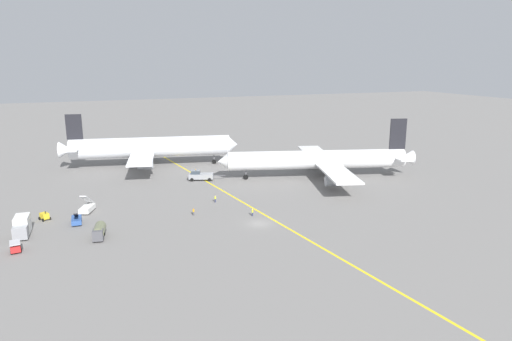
% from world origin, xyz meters
% --- Properties ---
extents(ground_plane, '(600.00, 600.00, 0.00)m').
position_xyz_m(ground_plane, '(0.00, 0.00, 0.00)').
color(ground_plane, slate).
extents(taxiway_stripe, '(16.21, 119.03, 0.01)m').
position_xyz_m(taxiway_stripe, '(2.21, 10.00, 0.00)').
color(taxiway_stripe, yellow).
rests_on(taxiway_stripe, ground).
extents(airliner_at_gate_left, '(51.18, 42.91, 15.81)m').
position_xyz_m(airliner_at_gate_left, '(-11.61, 57.46, 5.66)').
color(airliner_at_gate_left, white).
rests_on(airliner_at_gate_left, ground).
extents(airliner_being_pushed, '(51.84, 45.38, 15.56)m').
position_xyz_m(airliner_being_pushed, '(28.02, 27.38, 4.84)').
color(airliner_being_pushed, white).
rests_on(airliner_being_pushed, ground).
extents(pushback_tug, '(9.42, 4.66, 2.94)m').
position_xyz_m(pushback_tug, '(-2.11, 36.26, 1.25)').
color(pushback_tug, gray).
rests_on(pushback_tug, ground).
extents(gse_fuel_bowser_stubby, '(2.69, 5.15, 2.40)m').
position_xyz_m(gse_fuel_bowser_stubby, '(-29.04, 3.27, 1.33)').
color(gse_fuel_bowser_stubby, '#666B4C').
rests_on(gse_fuel_bowser_stubby, ground).
extents(gse_catering_truck_tall, '(2.70, 5.96, 3.50)m').
position_xyz_m(gse_catering_truck_tall, '(-41.76, 9.47, 1.76)').
color(gse_catering_truck_tall, gray).
rests_on(gse_catering_truck_tall, ground).
extents(gse_baggage_cart_trailing, '(1.92, 2.91, 1.71)m').
position_xyz_m(gse_baggage_cart_trailing, '(-42.17, 2.00, 0.86)').
color(gse_baggage_cart_trailing, red).
rests_on(gse_baggage_cart_trailing, ground).
extents(gse_gpu_cart_small, '(2.39, 2.60, 1.90)m').
position_xyz_m(gse_gpu_cart_small, '(-38.55, 17.38, 0.79)').
color(gse_gpu_cart_small, gold).
rests_on(gse_gpu_cart_small, ground).
extents(gse_belt_loader_portside, '(1.89, 4.94, 3.02)m').
position_xyz_m(gse_belt_loader_portside, '(-32.69, 12.62, 0.83)').
color(gse_belt_loader_portside, '#2D5199').
rests_on(gse_belt_loader_portside, ground).
extents(gse_stair_truck_yellow, '(3.49, 4.94, 4.06)m').
position_xyz_m(gse_stair_truck_yellow, '(-30.55, 19.27, 1.03)').
color(gse_stair_truck_yellow, silver).
rests_on(gse_stair_truck_yellow, ground).
extents(ground_crew_marshaller_foreground, '(0.36, 0.47, 1.57)m').
position_xyz_m(ground_crew_marshaller_foreground, '(0.38, 4.56, 0.81)').
color(ground_crew_marshaller_foreground, '#2D3351').
rests_on(ground_crew_marshaller_foreground, ground).
extents(ground_crew_ramp_agent_by_cones, '(0.36, 0.36, 1.55)m').
position_xyz_m(ground_crew_ramp_agent_by_cones, '(-10.58, 9.28, 0.80)').
color(ground_crew_ramp_agent_by_cones, '#4C4C51').
rests_on(ground_crew_ramp_agent_by_cones, ground).
extents(ground_crew_wing_walker_right, '(0.36, 0.36, 1.57)m').
position_xyz_m(ground_crew_wing_walker_right, '(-3.99, 16.18, 0.81)').
color(ground_crew_wing_walker_right, '#2D3351').
rests_on(ground_crew_wing_walker_right, ground).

